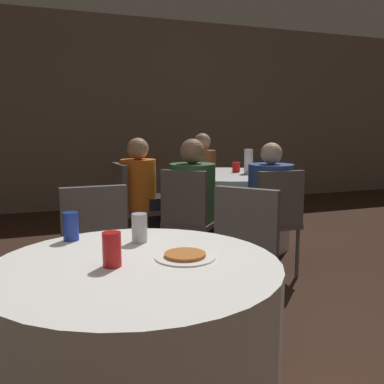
{
  "coord_description": "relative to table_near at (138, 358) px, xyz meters",
  "views": [
    {
      "loc": [
        -0.43,
        -1.54,
        1.22
      ],
      "look_at": [
        0.44,
        0.79,
        0.83
      ],
      "focal_mm": 40.0,
      "sensor_mm": 36.0,
      "label": 1
    }
  ],
  "objects": [
    {
      "name": "soda_can_silver",
      "position": [
        0.08,
        0.27,
        0.43
      ],
      "size": [
        0.07,
        0.07,
        0.12
      ],
      "color": "silver",
      "rests_on": "table_near"
    },
    {
      "name": "wall_back",
      "position": [
        0.1,
        4.98,
        1.03
      ],
      "size": [
        16.0,
        0.06,
        2.8
      ],
      "color": "gray",
      "rests_on": "ground_plane"
    },
    {
      "name": "soda_can_blue",
      "position": [
        -0.19,
        0.4,
        0.43
      ],
      "size": [
        0.07,
        0.07,
        0.12
      ],
      "color": "#1E38A5",
      "rests_on": "table_near"
    },
    {
      "name": "person_floral_shirt",
      "position": [
        1.65,
        3.41,
        0.21
      ],
      "size": [
        0.36,
        0.51,
        1.13
      ],
      "rotation": [
        0.0,
        0.0,
        -3.24
      ],
      "color": "#4C4238",
      "rests_on": "ground_plane"
    },
    {
      "name": "pizza_plate_near",
      "position": [
        0.19,
        -0.0,
        0.37
      ],
      "size": [
        0.23,
        0.23,
        0.02
      ],
      "color": "white",
      "rests_on": "table_near"
    },
    {
      "name": "person_orange_shirt",
      "position": [
        0.67,
        2.45,
        0.19
      ],
      "size": [
        0.5,
        0.34,
        1.11
      ],
      "rotation": [
        0.0,
        0.0,
        -1.5
      ],
      "color": "black",
      "rests_on": "ground_plane"
    },
    {
      "name": "person_green_jacket",
      "position": [
        0.94,
        1.86,
        0.21
      ],
      "size": [
        0.5,
        0.51,
        1.12
      ],
      "rotation": [
        0.0,
        0.0,
        -0.75
      ],
      "color": "black",
      "rests_on": "ground_plane"
    },
    {
      "name": "soda_can_red",
      "position": [
        -0.08,
        -0.01,
        0.43
      ],
      "size": [
        0.07,
        0.07,
        0.12
      ],
      "color": "red",
      "rests_on": "table_near"
    },
    {
      "name": "bottle_far",
      "position": [
        1.76,
        2.46,
        0.49
      ],
      "size": [
        0.09,
        0.09,
        0.25
      ],
      "color": "white",
      "rests_on": "table_far"
    },
    {
      "name": "table_far",
      "position": [
        1.56,
        2.52,
        0.0
      ],
      "size": [
        1.29,
        1.29,
        0.73
      ],
      "color": "silver",
      "rests_on": "ground_plane"
    },
    {
      "name": "cup_far",
      "position": [
        1.69,
        2.61,
        0.42
      ],
      "size": [
        0.08,
        0.08,
        0.11
      ],
      "color": "red",
      "rests_on": "table_far"
    },
    {
      "name": "chair_near_north",
      "position": [
        -0.01,
        0.94,
        0.16
      ],
      "size": [
        0.4,
        0.41,
        0.88
      ],
      "rotation": [
        0.0,
        0.0,
        -3.13
      ],
      "color": "#59514C",
      "rests_on": "ground_plane"
    },
    {
      "name": "chair_far_south",
      "position": [
        1.47,
        1.46,
        0.16
      ],
      "size": [
        0.43,
        0.43,
        0.88
      ],
      "rotation": [
        0.0,
        0.0,
        -0.08
      ],
      "color": "#59514C",
      "rests_on": "ground_plane"
    },
    {
      "name": "chair_far_southwest",
      "position": [
        0.84,
        1.75,
        0.16
      ],
      "size": [
        0.57,
        0.57,
        0.88
      ],
      "rotation": [
        0.0,
        0.0,
        -0.75
      ],
      "color": "#59514C",
      "rests_on": "ground_plane"
    },
    {
      "name": "chair_far_west",
      "position": [
        0.5,
        2.44,
        0.16
      ],
      "size": [
        0.43,
        0.43,
        0.88
      ],
      "rotation": [
        0.0,
        0.0,
        -1.5
      ],
      "color": "#59514C",
      "rests_on": "ground_plane"
    },
    {
      "name": "chair_near_northeast",
      "position": [
        0.72,
        0.6,
        0.16
      ],
      "size": [
        0.56,
        0.56,
        0.88
      ],
      "rotation": [
        0.0,
        0.0,
        -4.02
      ],
      "color": "#59514C",
      "rests_on": "ground_plane"
    },
    {
      "name": "chair_far_north",
      "position": [
        1.66,
        3.57,
        0.16
      ],
      "size": [
        0.44,
        0.44,
        0.88
      ],
      "rotation": [
        0.0,
        0.0,
        -3.24
      ],
      "color": "#59514C",
      "rests_on": "ground_plane"
    },
    {
      "name": "table_near",
      "position": [
        0.0,
        0.0,
        0.0
      ],
      "size": [
        1.05,
        1.05,
        0.73
      ],
      "color": "white",
      "rests_on": "ground_plane"
    },
    {
      "name": "person_blue_shirt",
      "position": [
        1.49,
        1.62,
        0.2
      ],
      "size": [
        0.38,
        0.52,
        1.09
      ],
      "rotation": [
        0.0,
        0.0,
        -0.08
      ],
      "color": "#282828",
      "rests_on": "ground_plane"
    }
  ]
}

